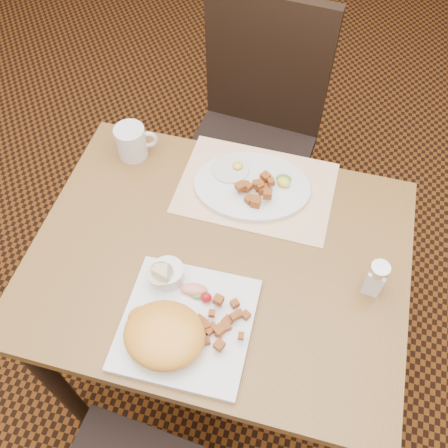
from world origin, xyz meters
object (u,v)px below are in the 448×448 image
coffee_mug (132,142)px  plate_oval (252,186)px  chair_far (254,128)px  salt_shaker (376,278)px  table (219,277)px  plate_square (187,324)px

coffee_mug → plate_oval: bearing=-6.5°
chair_far → coffee_mug: size_ratio=8.84×
salt_shaker → chair_far: bearing=122.4°
table → plate_square: bearing=-95.9°
plate_oval → table: bearing=-98.2°
plate_square → salt_shaker: salt_shaker is taller
coffee_mug → plate_square: bearing=-57.0°
table → coffee_mug: (-0.31, 0.26, 0.16)m
plate_square → coffee_mug: bearing=123.0°
coffee_mug → chair_far: bearing=56.6°
chair_far → table: bearing=99.6°
table → plate_square: 0.23m
plate_oval → chair_far: bearing=100.9°
salt_shaker → coffee_mug: 0.72m
chair_far → salt_shaker: bearing=127.4°
plate_oval → salt_shaker: bearing=-33.3°
table → chair_far: (-0.05, 0.65, -0.10)m
chair_far → plate_square: (0.03, -0.84, 0.22)m
salt_shaker → coffee_mug: size_ratio=0.91×
table → chair_far: chair_far is taller
table → coffee_mug: 0.43m
plate_square → table: bearing=84.1°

